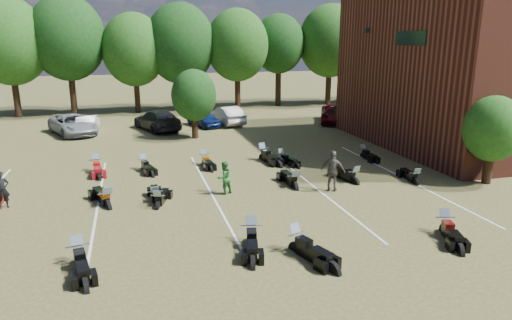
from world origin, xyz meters
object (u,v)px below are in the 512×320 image
object	(u,v)px
car_4	(204,119)
motorcycle_3	(251,242)
person_black	(2,190)
person_green	(224,178)
person_grey	(333,171)

from	to	relation	value
car_4	motorcycle_3	distance (m)	22.49
car_4	motorcycle_3	xyz separation A→B (m)	(-1.88, -22.41, -0.65)
car_4	motorcycle_3	bearing A→B (deg)	-115.29
person_black	person_green	size ratio (longest dim) A/B	1.04
car_4	person_grey	world-z (taller)	person_grey
car_4	person_black	bearing A→B (deg)	-144.82
person_grey	person_green	bearing A→B (deg)	24.25
person_green	car_4	bearing A→B (deg)	-120.04
person_grey	motorcycle_3	bearing A→B (deg)	76.10
motorcycle_3	car_4	bearing A→B (deg)	98.32
person_black	person_green	distance (m)	9.42
person_green	motorcycle_3	world-z (taller)	person_green
car_4	person_green	distance (m)	17.07
car_4	person_black	xyz separation A→B (m)	(-11.15, -16.33, 0.16)
person_black	person_grey	distance (m)	14.49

